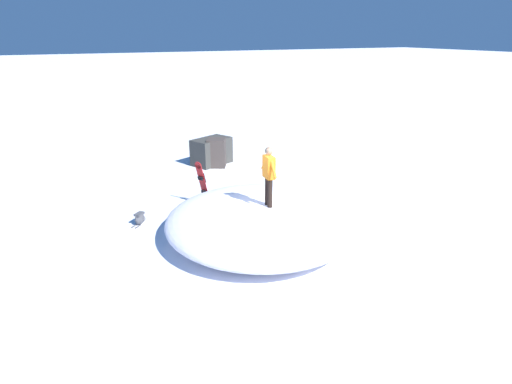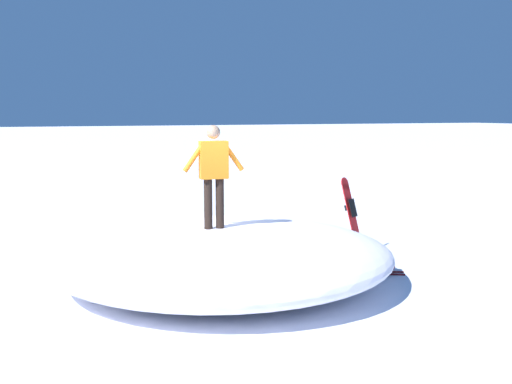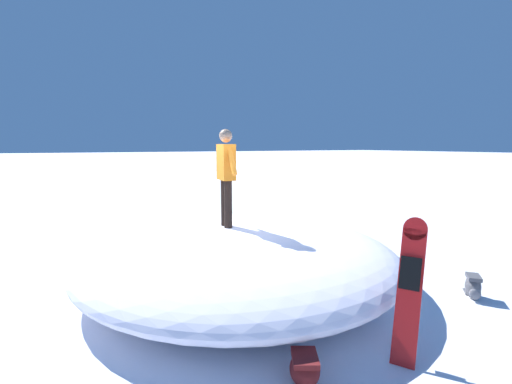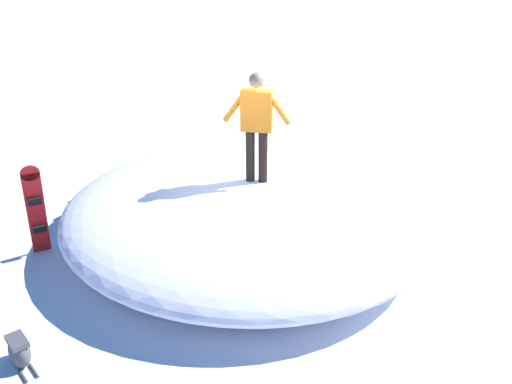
% 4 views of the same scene
% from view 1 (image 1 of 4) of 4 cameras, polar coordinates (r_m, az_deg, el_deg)
% --- Properties ---
extents(ground, '(240.00, 240.00, 0.00)m').
position_cam_1_polar(ground, '(13.19, 0.32, -5.63)').
color(ground, white).
extents(snow_mound, '(7.27, 7.48, 1.00)m').
position_cam_1_polar(snow_mound, '(12.96, 0.62, -3.69)').
color(snow_mound, white).
rests_on(snow_mound, ground).
extents(snowboarder_standing, '(0.27, 1.04, 1.73)m').
position_cam_1_polar(snowboarder_standing, '(12.35, 1.66, 2.53)').
color(snowboarder_standing, black).
rests_on(snowboarder_standing, snow_mound).
extents(snowboard_primary_upright, '(0.53, 0.46, 1.63)m').
position_cam_1_polar(snowboard_primary_upright, '(15.24, -6.91, 1.22)').
color(snowboard_primary_upright, red).
rests_on(snowboard_primary_upright, ground).
extents(backpack_near, '(0.52, 0.67, 0.32)m').
position_cam_1_polar(backpack_near, '(15.77, -2.05, -0.60)').
color(backpack_near, maroon).
rests_on(backpack_near, ground).
extents(backpack_far, '(0.53, 0.50, 0.38)m').
position_cam_1_polar(backpack_far, '(14.34, -14.69, -3.29)').
color(backpack_far, '#4C4C51').
rests_on(backpack_far, ground).
extents(rock_outcrop, '(2.00, 2.52, 1.25)m').
position_cam_1_polar(rock_outcrop, '(20.30, -5.60, 5.21)').
color(rock_outcrop, '#3E3938').
rests_on(rock_outcrop, ground).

